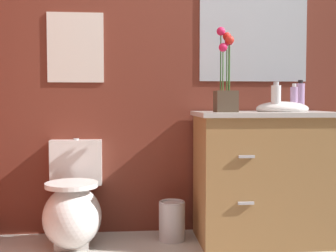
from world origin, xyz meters
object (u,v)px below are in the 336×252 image
vanity_cabinet (265,175)px  lotion_bottle (294,99)px  toilet (73,209)px  soap_bottle (300,97)px  wall_mirror (254,33)px  trash_bin (172,221)px  hand_wash_bottle (276,98)px  flower_vase (226,86)px  wall_poster (75,48)px

vanity_cabinet → lotion_bottle: bearing=9.0°
toilet → soap_bottle: soap_bottle is taller
toilet → wall_mirror: (1.29, 0.27, 1.21)m
trash_bin → vanity_cabinet: bearing=-5.5°
hand_wash_bottle → trash_bin: hand_wash_bottle is taller
lotion_bottle → wall_mirror: (-0.21, 0.26, 0.48)m
toilet → flower_vase: size_ratio=1.25×
flower_vase → soap_bottle: flower_vase is taller
flower_vase → soap_bottle: (0.58, 0.20, -0.07)m
flower_vase → trash_bin: (-0.34, 0.13, -0.92)m
soap_bottle → lotion_bottle: size_ratio=1.15×
toilet → vanity_cabinet: size_ratio=0.65×
lotion_bottle → flower_vase: bearing=-168.0°
vanity_cabinet → wall_mirror: size_ratio=1.33×
toilet → lotion_bottle: bearing=0.3°
flower_vase → hand_wash_bottle: 0.35m
vanity_cabinet → hand_wash_bottle: bearing=-44.9°
hand_wash_bottle → wall_mirror: bearing=99.2°
lotion_bottle → wall_mirror: bearing=129.3°
soap_bottle → wall_poster: bearing=174.1°
wall_poster → toilet: bearing=-90.0°
soap_bottle → wall_poster: (-1.59, 0.16, 0.35)m
trash_bin → wall_mirror: (0.63, 0.23, 1.31)m
toilet → wall_poster: bearing=90.0°
toilet → vanity_cabinet: vanity_cabinet is taller
flower_vase → wall_mirror: size_ratio=0.69×
lotion_bottle → hand_wash_bottle: 0.18m
vanity_cabinet → wall_poster: size_ratio=2.16×
wall_poster → hand_wash_bottle: bearing=-14.5°
soap_bottle → lotion_bottle: soap_bottle is taller
flower_vase → soap_bottle: bearing=19.3°
toilet → trash_bin: 0.67m
soap_bottle → toilet: bearing=-176.2°
trash_bin → wall_poster: bearing=160.6°
wall_mirror → lotion_bottle: bearing=-50.7°
flower_vase → vanity_cabinet: bearing=14.1°
flower_vase → lotion_bottle: flower_vase is taller
toilet → hand_wash_bottle: size_ratio=3.45×
vanity_cabinet → soap_bottle: soap_bottle is taller
hand_wash_bottle → trash_bin: size_ratio=0.74×
toilet → vanity_cabinet: bearing=-1.2°
lotion_bottle → hand_wash_bottle: bearing=-150.9°
soap_bottle → trash_bin: (-0.92, -0.07, -0.85)m
flower_vase → wall_mirror: wall_mirror is taller
lotion_bottle → trash_bin: lotion_bottle is taller
soap_bottle → wall_mirror: (-0.30, 0.16, 0.46)m
wall_mirror → hand_wash_bottle: bearing=-80.8°
hand_wash_bottle → wall_mirror: 0.59m
toilet → soap_bottle: 1.75m
soap_bottle → wall_mirror: bearing=151.2°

